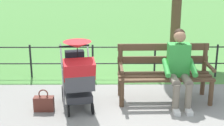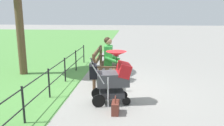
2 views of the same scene
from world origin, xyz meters
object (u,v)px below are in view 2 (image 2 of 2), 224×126
Objects in this scene: park_bench at (104,64)px; stroller at (113,77)px; handbag at (115,107)px; person_on_bench at (112,58)px.

stroller reaches higher than park_bench.
park_bench reaches higher than handbag.
handbag is (0.55, 0.10, -0.47)m from stroller.
stroller is (1.46, 0.39, 0.07)m from park_bench.
park_bench is at bearing -46.12° from person_on_bench.
stroller is (1.67, 0.17, -0.08)m from person_on_bench.
person_on_bench is at bearing 133.88° from park_bench.
park_bench is 1.51m from stroller.
handbag is at bearing 6.81° from person_on_bench.
park_bench is at bearing -166.34° from handbag.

